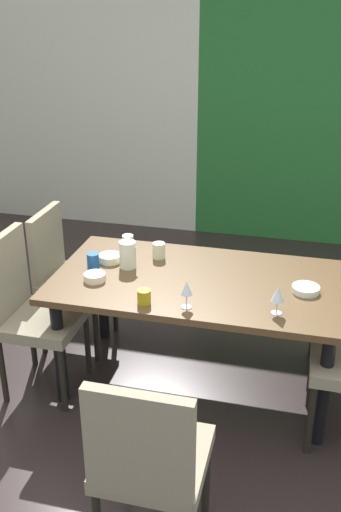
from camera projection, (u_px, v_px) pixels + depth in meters
ground_plane at (130, 428)px, 3.22m from camera, size 5.28×6.16×0.02m
back_panel_interior at (81, 102)px, 5.68m from camera, size 2.40×0.10×2.51m
dining_table at (199, 292)px, 3.32m from camera, size 1.68×0.92×0.72m
chair_left_far at (66, 271)px, 3.81m from camera, size 0.44×0.44×0.95m
chair_head_near at (149, 458)px, 2.26m from camera, size 0.44×0.44×0.95m
chair_left_near at (28, 307)px, 3.34m from camera, size 0.44×0.44×0.99m
wine_glass_west at (278, 294)px, 2.88m from camera, size 0.07×0.07×0.16m
wine_glass_center at (187, 289)px, 2.94m from camera, size 0.06×0.06×0.15m
serving_bowl_rear at (306, 289)px, 3.14m from camera, size 0.15×0.15×0.04m
serving_bowl_near_shelf at (95, 277)px, 3.26m from camera, size 0.13×0.13×0.04m
serving_bowl_east at (110, 258)px, 3.50m from camera, size 0.14×0.14×0.04m
cup_right at (128, 241)px, 3.69m from camera, size 0.07×0.07×0.08m
cup_south at (93, 261)px, 3.40m from camera, size 0.07×0.07×0.10m
cup_front at (144, 297)px, 3.01m from camera, size 0.07×0.07×0.08m
cup_left at (159, 250)px, 3.53m from camera, size 0.08×0.08×0.10m
pitcher_north at (128, 254)px, 3.40m from camera, size 0.11×0.10×0.17m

